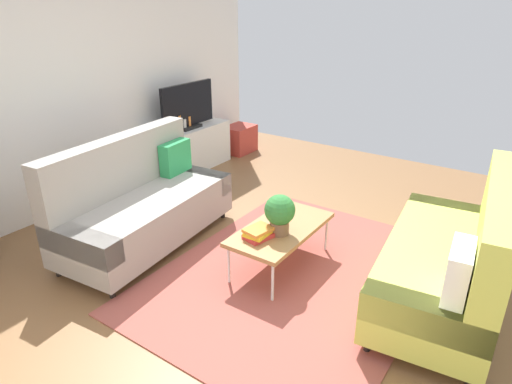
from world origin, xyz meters
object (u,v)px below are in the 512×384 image
couch_beige (142,203)px  bottle_1 (185,125)px  coffee_table (281,230)px  storage_trunk (239,139)px  couch_green (451,258)px  vase_0 (155,130)px  potted_plant (280,212)px  tv_console (189,149)px  bottle_2 (189,122)px  bottle_0 (180,124)px  vase_1 (166,129)px  table_book_0 (258,236)px  tv (188,107)px

couch_beige → bottle_1: 2.05m
coffee_table → storage_trunk: storage_trunk is taller
couch_green → vase_0: (0.60, 3.96, 0.29)m
bottle_1 → potted_plant: bearing=-120.6°
couch_beige → tv_console: (1.87, 1.07, -0.12)m
potted_plant → bottle_2: (1.58, 2.50, 0.10)m
potted_plant → bottle_2: 2.95m
storage_trunk → bottle_2: (-1.11, 0.06, 0.51)m
potted_plant → bottle_0: bottle_0 is taller
vase_1 → coffee_table: bearing=-113.3°
coffee_table → vase_0: bearing=70.6°
couch_green → bottle_0: 4.00m
bottle_1 → vase_1: bearing=161.8°
table_book_0 → storage_trunk: bearing=39.2°
tv_console → couch_beige: bearing=-150.3°
table_book_0 → bottle_1: (1.65, 2.39, 0.28)m
couch_green → potted_plant: (-0.40, 1.37, 0.19)m
table_book_0 → bottle_2: bottle_2 is taller
couch_green → coffee_table: (-0.29, 1.42, -0.05)m
tv → couch_green: bearing=-106.9°
couch_beige → coffee_table: size_ratio=1.79×
couch_beige → tv: size_ratio=1.97×
coffee_table → potted_plant: size_ratio=2.97×
storage_trunk → vase_0: bearing=174.9°
storage_trunk → couch_beige: bearing=-161.9°
tv_console → storage_trunk: tv_console is taller
tv_console → table_book_0: size_ratio=5.83×
couch_green → storage_trunk: (2.28, 3.81, -0.22)m
bottle_0 → bottle_2: bottle_0 is taller
tv → bottle_0: size_ratio=4.33×
vase_0 → bottle_2: size_ratio=1.07×
tv → potted_plant: tv is taller
couch_green → coffee_table: size_ratio=1.80×
storage_trunk → bottle_2: bottle_2 is taller
tv → vase_1: size_ratio=7.10×
bottle_1 → bottle_0: bearing=180.0°
coffee_table → table_book_0: 0.30m
coffee_table → bottle_2: bearing=59.1°
coffee_table → tv: size_ratio=1.10×
tv → vase_0: 0.62m
couch_beige → potted_plant: size_ratio=5.34×
coffee_table → bottle_2: 2.87m
coffee_table → tv: tv is taller
storage_trunk → bottle_0: bottle_0 is taller
storage_trunk → potted_plant: 3.65m
tv → bottle_2: tv is taller
vase_0 → coffee_table: bearing=-109.4°
tv → bottle_0: 0.28m
couch_beige → coffee_table: bearing=99.9°
coffee_table → vase_0: size_ratio=5.81×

